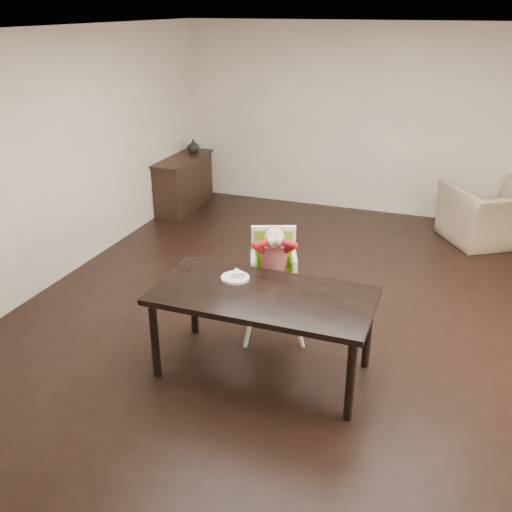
# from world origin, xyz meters

# --- Properties ---
(ground) EXTENTS (7.00, 7.00, 0.00)m
(ground) POSITION_xyz_m (0.00, 0.00, 0.00)
(ground) COLOR black
(ground) RESTS_ON ground
(room_walls) EXTENTS (6.02, 7.02, 2.71)m
(room_walls) POSITION_xyz_m (0.00, 0.00, 1.86)
(room_walls) COLOR beige
(room_walls) RESTS_ON ground
(dining_table) EXTENTS (1.80, 0.90, 0.75)m
(dining_table) POSITION_xyz_m (-0.22, -1.00, 0.67)
(dining_table) COLOR black
(dining_table) RESTS_ON ground
(high_chair) EXTENTS (0.58, 0.58, 1.08)m
(high_chair) POSITION_xyz_m (-0.34, -0.34, 0.77)
(high_chair) COLOR white
(high_chair) RESTS_ON ground
(plate) EXTENTS (0.27, 0.27, 0.07)m
(plate) POSITION_xyz_m (-0.52, -0.83, 0.77)
(plate) COLOR white
(plate) RESTS_ON dining_table
(armchair) EXTENTS (1.39, 1.26, 1.02)m
(armchair) POSITION_xyz_m (1.66, 2.80, 0.51)
(armchair) COLOR tan
(armchair) RESTS_ON ground
(sideboard) EXTENTS (0.44, 1.26, 0.79)m
(sideboard) POSITION_xyz_m (-2.78, 2.64, 0.40)
(sideboard) COLOR black
(sideboard) RESTS_ON ground
(vase) EXTENTS (0.19, 0.20, 0.19)m
(vase) POSITION_xyz_m (-2.78, 3.02, 0.88)
(vase) COLOR #99999E
(vase) RESTS_ON sideboard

